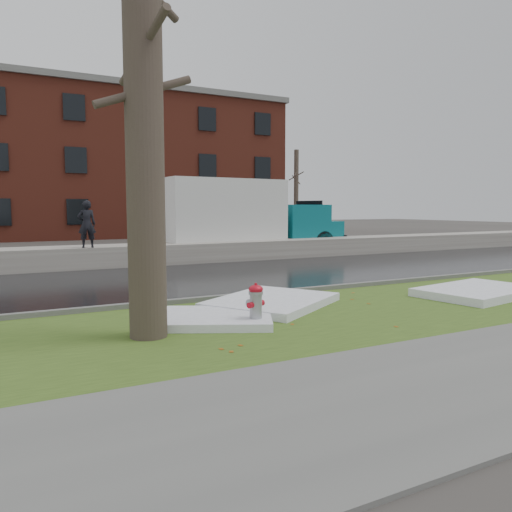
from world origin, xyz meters
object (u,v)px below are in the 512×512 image
fire_hydrant (256,303)px  worker (87,224)px  box_truck (243,216)px  tree (144,97)px

fire_hydrant → worker: size_ratio=0.48×
box_truck → worker: box_truck is taller
tree → box_truck: 13.66m
fire_hydrant → box_truck: 12.85m
box_truck → fire_hydrant: bearing=-119.3°
box_truck → tree: bearing=-126.6°
tree → box_truck: tree is taller
fire_hydrant → tree: tree is taller
tree → fire_hydrant: bearing=-5.7°
tree → worker: bearing=86.3°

